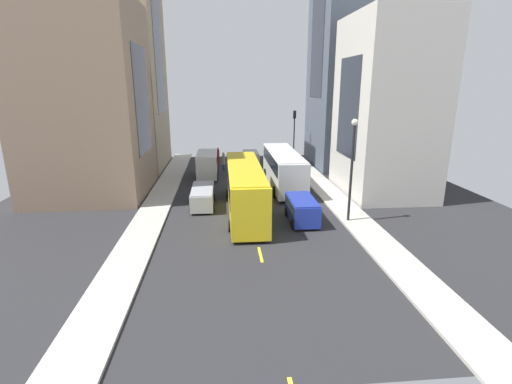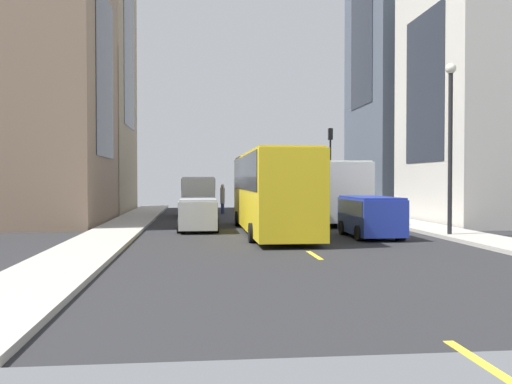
# 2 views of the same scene
# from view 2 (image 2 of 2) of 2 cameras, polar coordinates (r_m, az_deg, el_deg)

# --- Properties ---
(ground_plane) EXTENTS (41.02, 41.02, 0.00)m
(ground_plane) POSITION_cam_2_polar(r_m,az_deg,el_deg) (28.26, 1.54, -3.63)
(ground_plane) COLOR #28282B
(sidewalk_west) EXTENTS (2.30, 44.00, 0.15)m
(sidewalk_west) POSITION_cam_2_polar(r_m,az_deg,el_deg) (30.11, 15.58, -3.23)
(sidewalk_west) COLOR #B2ADA3
(sidewalk_west) RESTS_ON ground
(sidewalk_east) EXTENTS (2.30, 44.00, 0.15)m
(sidewalk_east) POSITION_cam_2_polar(r_m,az_deg,el_deg) (28.24, -13.46, -3.51)
(sidewalk_east) COLOR #B2ADA3
(sidewalk_east) RESTS_ON ground
(lane_stripe_0) EXTENTS (0.16, 2.00, 0.01)m
(lane_stripe_0) POSITION_cam_2_polar(r_m,az_deg,el_deg) (49.11, -1.69, -1.55)
(lane_stripe_0) COLOR yellow
(lane_stripe_0) RESTS_ON ground
(lane_stripe_1) EXTENTS (0.16, 2.00, 0.01)m
(lane_stripe_1) POSITION_cam_2_polar(r_m,az_deg,el_deg) (38.66, -0.51, -2.30)
(lane_stripe_1) COLOR yellow
(lane_stripe_1) RESTS_ON ground
(lane_stripe_2) EXTENTS (0.16, 2.00, 0.01)m
(lane_stripe_2) POSITION_cam_2_polar(r_m,az_deg,el_deg) (28.26, 1.54, -3.61)
(lane_stripe_2) COLOR yellow
(lane_stripe_2) RESTS_ON ground
(lane_stripe_3) EXTENTS (0.16, 2.00, 0.01)m
(lane_stripe_3) POSITION_cam_2_polar(r_m,az_deg,el_deg) (17.96, 5.97, -6.42)
(lane_stripe_3) COLOR yellow
(lane_stripe_3) RESTS_ON ground
(lane_stripe_4) EXTENTS (0.16, 2.00, 0.01)m
(lane_stripe_4) POSITION_cam_2_polar(r_m,az_deg,el_deg) (8.20, 22.03, -15.84)
(lane_stripe_4) COLOR yellow
(lane_stripe_4) RESTS_ON ground
(building_west_1) EXTENTS (6.79, 9.30, 14.94)m
(building_west_1) POSITION_cam_2_polar(r_m,az_deg,el_deg) (33.95, 22.09, 9.74)
(building_west_1) COLOR beige
(building_west_1) RESTS_ON ground
(building_east_0) EXTENTS (7.89, 10.96, 27.98)m
(building_east_0) POSITION_cam_2_polar(r_m,az_deg,el_deg) (44.93, -17.98, 16.14)
(building_east_0) COLOR tan
(building_east_0) RESTS_ON ground
(building_east_1) EXTENTS (9.28, 10.02, 16.15)m
(building_east_1) POSITION_cam_2_polar(r_m,az_deg,el_deg) (33.27, -23.14, 10.97)
(building_east_1) COLOR #937760
(building_east_1) RESTS_ON ground
(city_bus_white) EXTENTS (2.80, 11.28, 3.35)m
(city_bus_white) POSITION_cam_2_polar(r_m,az_deg,el_deg) (33.01, 6.87, 0.56)
(city_bus_white) COLOR silver
(city_bus_white) RESTS_ON ground
(streetcar_yellow) EXTENTS (2.70, 12.56, 3.59)m
(streetcar_yellow) POSITION_cam_2_polar(r_m,az_deg,el_deg) (25.28, 1.49, 0.62)
(streetcar_yellow) COLOR yellow
(streetcar_yellow) RESTS_ON ground
(delivery_van_white) EXTENTS (2.25, 5.26, 2.58)m
(delivery_van_white) POSITION_cam_2_polar(r_m,az_deg,el_deg) (36.81, -5.91, -0.14)
(delivery_van_white) COLOR white
(delivery_van_white) RESTS_ON ground
(car_blue_0) EXTENTS (1.95, 4.01, 1.70)m
(car_blue_0) POSITION_cam_2_polar(r_m,az_deg,el_deg) (23.75, 11.59, -2.16)
(car_blue_0) COLOR #2338AD
(car_blue_0) RESTS_ON ground
(car_silver_1) EXTENTS (1.88, 4.70, 1.52)m
(car_silver_1) POSITION_cam_2_polar(r_m,az_deg,el_deg) (26.79, -5.94, -1.97)
(car_silver_1) COLOR #B7BABF
(car_silver_1) RESTS_ON ground
(car_silver_2) EXTENTS (1.93, 4.03, 1.51)m
(car_silver_2) POSITION_cam_2_polar(r_m,az_deg,el_deg) (43.32, 0.79, -0.75)
(car_silver_2) COLOR #B7BABF
(car_silver_2) RESTS_ON ground
(pedestrian_waiting_curb) EXTENTS (0.32, 0.32, 2.09)m
(pedestrian_waiting_curb) POSITION_cam_2_polar(r_m,az_deg,el_deg) (39.78, -3.43, -0.61)
(pedestrian_waiting_curb) COLOR navy
(pedestrian_waiting_curb) RESTS_ON ground
(pedestrian_crossing_mid) EXTENTS (0.34, 0.34, 2.26)m
(pedestrian_crossing_mid) POSITION_cam_2_polar(r_m,az_deg,el_deg) (42.09, -4.43, -0.37)
(pedestrian_crossing_mid) COLOR maroon
(pedestrian_crossing_mid) RESTS_ON ground
(traffic_light_near_corner) EXTENTS (0.32, 0.44, 6.26)m
(traffic_light_near_corner) POSITION_cam_2_polar(r_m,az_deg,el_deg) (43.95, 7.57, 3.94)
(traffic_light_near_corner) COLOR black
(traffic_light_near_corner) RESTS_ON ground
(streetlamp_near) EXTENTS (0.44, 0.44, 7.06)m
(streetlamp_near) POSITION_cam_2_polar(r_m,az_deg,el_deg) (24.58, 19.18, 6.01)
(streetlamp_near) COLOR black
(streetlamp_near) RESTS_ON ground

